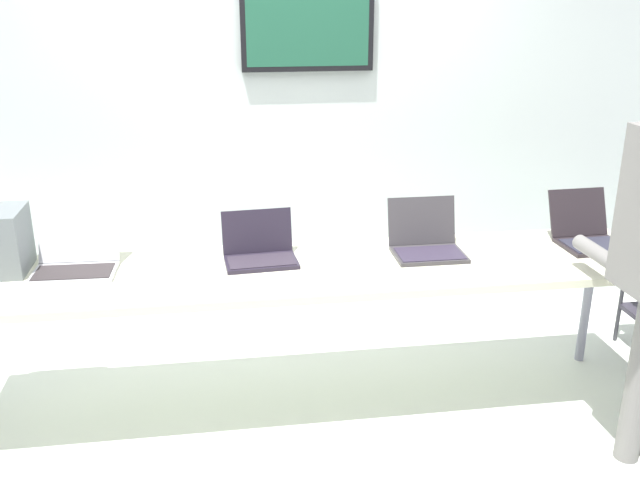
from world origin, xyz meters
name	(u,v)px	position (x,y,z in m)	size (l,w,h in m)	color
ground	(304,409)	(0.00, 0.00, -0.02)	(8.00, 8.00, 0.04)	silver
back_wall	(280,127)	(0.00, 1.13, 1.24)	(8.00, 0.11, 2.46)	silver
workbench	(303,276)	(0.00, 0.00, 0.73)	(3.51, 0.70, 0.78)	beige
laptop_station_0	(76,260)	(-1.06, 0.12, 0.83)	(0.39, 0.36, 0.22)	#B1B2B5
laptop_station_1	(260,250)	(-0.20, 0.11, 0.84)	(0.36, 0.29, 0.23)	#251F2D
laptop_station_2	(426,241)	(0.64, 0.10, 0.84)	(0.35, 0.32, 0.26)	#393639
laptop_station_3	(587,233)	(1.51, 0.11, 0.84)	(0.33, 0.37, 0.26)	black
paper_sheet	(545,266)	(1.16, -0.17, 0.78)	(0.25, 0.32, 0.00)	white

